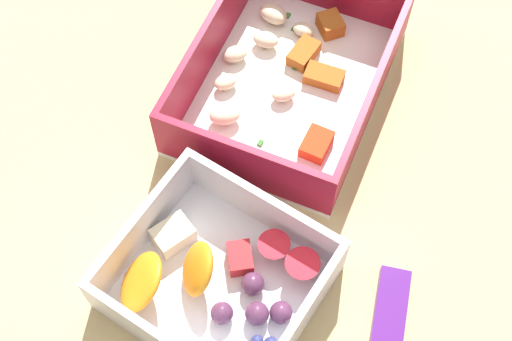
# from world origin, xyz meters

# --- Properties ---
(table_surface) EXTENTS (0.80, 0.80, 0.02)m
(table_surface) POSITION_xyz_m (0.00, 0.00, 0.01)
(table_surface) COLOR tan
(table_surface) RESTS_ON ground
(pasta_container) EXTENTS (0.22, 0.17, 0.06)m
(pasta_container) POSITION_xyz_m (-0.12, -0.02, 0.04)
(pasta_container) COLOR white
(pasta_container) RESTS_ON table_surface
(fruit_bowl) EXTENTS (0.15, 0.16, 0.05)m
(fruit_bowl) POSITION_xyz_m (0.08, 0.02, 0.04)
(fruit_bowl) COLOR white
(fruit_bowl) RESTS_ON table_surface
(candy_bar) EXTENTS (0.07, 0.04, 0.01)m
(candy_bar) POSITION_xyz_m (0.04, 0.15, 0.03)
(candy_bar) COLOR #51197A
(candy_bar) RESTS_ON table_surface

